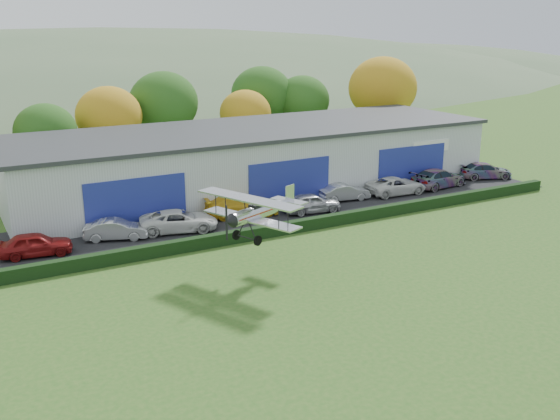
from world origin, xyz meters
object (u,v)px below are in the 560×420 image
car_0 (35,244)px  car_2 (179,221)px  hangar (254,158)px  car_6 (396,186)px  car_7 (438,178)px  car_3 (241,205)px  car_8 (485,171)px  car_5 (344,192)px  car_4 (312,203)px  car_1 (116,229)px  biplane (259,210)px

car_0 → car_2: size_ratio=0.82×
hangar → car_6: bearing=-38.0°
car_7 → car_6: bearing=83.5°
car_3 → car_8: size_ratio=1.14×
car_5 → car_8: 15.41m
hangar → car_4: (0.48, -8.50, -1.87)m
hangar → car_2: size_ratio=7.75×
car_1 → car_6: 23.26m
hangar → car_5: hangar is taller
hangar → car_6: hangar is taller
car_2 → car_6: 19.08m
hangar → car_6: size_ratio=7.90×
hangar → car_0: 20.77m
car_4 → car_5: size_ratio=1.07×
car_8 → car_4: bearing=115.7°
car_2 → car_3: size_ratio=0.94×
car_0 → car_3: bearing=-76.0°
car_1 → hangar: bearing=-41.7°
car_4 → car_0: bearing=97.7°
car_3 → car_4: size_ratio=1.29×
car_5 → car_3: bearing=96.8°
car_6 → biplane: (-17.72, -9.92, 2.99)m
car_1 → car_4: car_4 is taller
hangar → car_8: (19.93, -6.84, -1.90)m
car_0 → car_8: bearing=-80.0°
car_2 → car_5: 14.28m
car_4 → car_7: (13.52, 1.25, 0.06)m
car_4 → car_6: bearing=-74.0°
car_4 → car_8: 19.53m
hangar → car_2: 12.66m
car_4 → car_8: bearing=-76.6°
car_0 → biplane: 14.24m
car_6 → hangar: bearing=55.5°
car_7 → biplane: size_ratio=0.85×
car_0 → car_4: size_ratio=0.99×
car_1 → biplane: 11.57m
car_3 → car_4: car_3 is taller
car_1 → car_8: 33.84m
car_3 → car_4: bearing=-100.2°
car_1 → car_6: size_ratio=0.79×
car_6 → car_7: 4.64m
car_6 → car_8: car_6 is taller
car_8 → car_2: bearing=112.9°
car_5 → hangar: bearing=41.4°
car_4 → car_5: 4.36m
car_2 → biplane: size_ratio=0.80×
car_2 → biplane: (1.36, -9.34, 2.98)m
car_4 → car_7: car_7 is taller
car_4 → car_5: bearing=-59.6°
car_6 → car_8: size_ratio=1.05×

